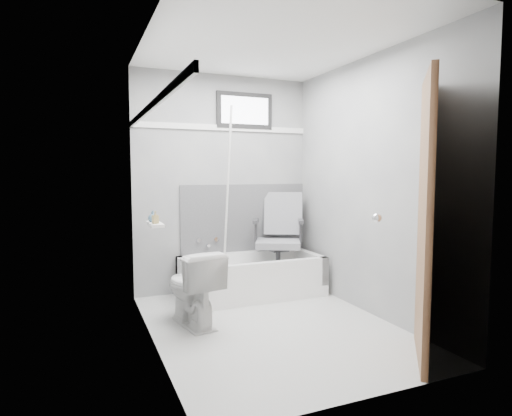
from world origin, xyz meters
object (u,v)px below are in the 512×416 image
toilet (193,288)px  door (488,222)px  bathtub (252,276)px  soap_bottle_b (153,216)px  office_chair (278,237)px  soap_bottle_a (155,217)px

toilet → door: (1.60, -1.58, 0.67)m
bathtub → soap_bottle_b: soap_bottle_b is taller
office_chair → soap_bottle_a: size_ratio=9.85×
soap_bottle_a → door: bearing=-37.9°
soap_bottle_b → soap_bottle_a: bearing=-90.0°
soap_bottle_a → soap_bottle_b: (0.00, 0.14, -0.01)m
office_chair → soap_bottle_a: office_chair is taller
bathtub → toilet: 1.04m
office_chair → soap_bottle_b: (-1.47, -0.62, 0.35)m
door → soap_bottle_a: door is taller
bathtub → soap_bottle_b: 1.47m
toilet → office_chair: bearing=-159.2°
office_chair → door: size_ratio=0.49×
office_chair → soap_bottle_b: 1.63m
toilet → bathtub: bearing=-152.0°
door → toilet: bearing=135.4°
bathtub → soap_bottle_b: size_ratio=15.30×
bathtub → soap_bottle_a: 1.54m
toilet → soap_bottle_a: soap_bottle_a is taller
toilet → soap_bottle_b: size_ratio=6.80×
door → soap_bottle_b: bearing=139.5°
door → bathtub: bearing=109.6°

